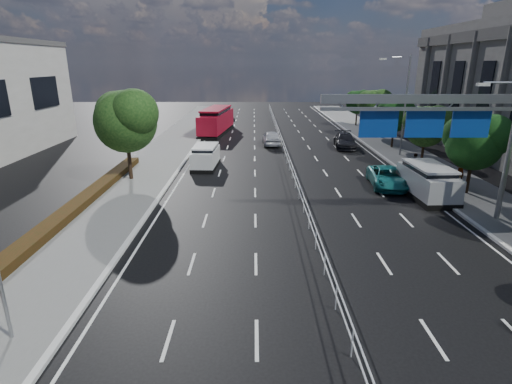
{
  "coord_description": "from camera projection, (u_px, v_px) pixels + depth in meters",
  "views": [
    {
      "loc": [
        -2.88,
        -10.56,
        8.34
      ],
      "look_at": [
        -2.78,
        7.73,
        2.4
      ],
      "focal_mm": 28.0,
      "sensor_mm": 36.0,
      "label": 1
    }
  ],
  "objects": [
    {
      "name": "ground",
      "position": [
        345.0,
        339.0,
        12.64
      ],
      "size": [
        160.0,
        160.0,
        0.0
      ],
      "primitive_type": "plane",
      "color": "black",
      "rests_on": "ground"
    },
    {
      "name": "kerb_near",
      "position": [
        60.0,
        338.0,
        12.57
      ],
      "size": [
        0.25,
        140.0,
        0.15
      ],
      "primitive_type": "cube",
      "color": "silver",
      "rests_on": "ground"
    },
    {
      "name": "median_fence",
      "position": [
        288.0,
        159.0,
        33.87
      ],
      "size": [
        0.05,
        85.0,
        1.02
      ],
      "color": "silver",
      "rests_on": "ground"
    },
    {
      "name": "hedge_near",
      "position": [
        13.0,
        257.0,
        17.21
      ],
      "size": [
        1.0,
        36.0,
        0.44
      ],
      "primitive_type": "cube",
      "color": "black",
      "rests_on": "sidewalk_near"
    },
    {
      "name": "overhead_gantry",
      "position": [
        441.0,
        119.0,
        20.5
      ],
      "size": [
        10.24,
        0.38,
        7.45
      ],
      "color": "gray",
      "rests_on": "ground"
    },
    {
      "name": "streetlight_far",
      "position": [
        403.0,
        99.0,
        35.81
      ],
      "size": [
        2.78,
        2.4,
        9.0
      ],
      "color": "gray",
      "rests_on": "ground"
    },
    {
      "name": "near_tree_back",
      "position": [
        126.0,
        118.0,
        28.24
      ],
      "size": [
        4.84,
        4.51,
        6.69
      ],
      "color": "black",
      "rests_on": "ground"
    },
    {
      "name": "far_tree_d",
      "position": [
        476.0,
        140.0,
        25.32
      ],
      "size": [
        3.85,
        3.59,
        5.34
      ],
      "color": "black",
      "rests_on": "ground"
    },
    {
      "name": "far_tree_e",
      "position": [
        427.0,
        124.0,
        32.5
      ],
      "size": [
        3.63,
        3.38,
        5.13
      ],
      "color": "black",
      "rests_on": "ground"
    },
    {
      "name": "far_tree_f",
      "position": [
        396.0,
        114.0,
        39.65
      ],
      "size": [
        3.52,
        3.28,
        5.02
      ],
      "color": "black",
      "rests_on": "ground"
    },
    {
      "name": "far_tree_g",
      "position": [
        374.0,
        104.0,
        46.7
      ],
      "size": [
        3.96,
        3.69,
        5.45
      ],
      "color": "black",
      "rests_on": "ground"
    },
    {
      "name": "far_tree_h",
      "position": [
        358.0,
        101.0,
        53.94
      ],
      "size": [
        3.41,
        3.18,
        4.91
      ],
      "color": "black",
      "rests_on": "ground"
    },
    {
      "name": "white_minivan",
      "position": [
        206.0,
        157.0,
        33.08
      ],
      "size": [
        2.11,
        4.4,
        1.87
      ],
      "rotation": [
        0.0,
        0.0,
        -0.06
      ],
      "color": "black",
      "rests_on": "ground"
    },
    {
      "name": "red_bus",
      "position": [
        216.0,
        120.0,
        49.12
      ],
      "size": [
        3.8,
        10.58,
        3.09
      ],
      "rotation": [
        0.0,
        0.0,
        -0.13
      ],
      "color": "black",
      "rests_on": "ground"
    },
    {
      "name": "near_car_silver",
      "position": [
        272.0,
        138.0,
        42.21
      ],
      "size": [
        1.95,
        4.53,
        1.52
      ],
      "primitive_type": "imported",
      "rotation": [
        0.0,
        0.0,
        3.18
      ],
      "color": "silver",
      "rests_on": "ground"
    },
    {
      "name": "near_car_dark",
      "position": [
        228.0,
        114.0,
        62.37
      ],
      "size": [
        1.62,
        4.12,
        1.34
      ],
      "primitive_type": "imported",
      "rotation": [
        0.0,
        0.0,
        3.19
      ],
      "color": "black",
      "rests_on": "ground"
    },
    {
      "name": "silver_minivan",
      "position": [
        427.0,
        181.0,
        25.67
      ],
      "size": [
        2.4,
        5.25,
        2.15
      ],
      "rotation": [
        0.0,
        0.0,
        0.04
      ],
      "color": "black",
      "rests_on": "ground"
    },
    {
      "name": "parked_car_teal",
      "position": [
        387.0,
        177.0,
        27.99
      ],
      "size": [
        2.72,
        5.08,
        1.36
      ],
      "primitive_type": "imported",
      "rotation": [
        0.0,
        0.0,
        -0.1
      ],
      "color": "#186D6E",
      "rests_on": "ground"
    },
    {
      "name": "parked_car_dark",
      "position": [
        345.0,
        141.0,
        40.98
      ],
      "size": [
        2.5,
        5.13,
        1.44
      ],
      "primitive_type": "imported",
      "rotation": [
        0.0,
        0.0,
        -0.1
      ],
      "color": "black",
      "rests_on": "ground"
    },
    {
      "name": "pedestrian_a",
      "position": [
        461.0,
        169.0,
        28.52
      ],
      "size": [
        0.84,
        0.72,
        1.94
      ],
      "primitive_type": "imported",
      "rotation": [
        0.0,
        0.0,
        3.59
      ],
      "color": "gray",
      "rests_on": "sidewalk_far"
    },
    {
      "name": "pedestrian_b",
      "position": [
        414.0,
        163.0,
        31.0
      ],
      "size": [
        0.8,
        0.65,
        1.54
      ],
      "primitive_type": "imported",
      "rotation": [
        0.0,
        0.0,
        3.05
      ],
      "color": "gray",
      "rests_on": "sidewalk_far"
    }
  ]
}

